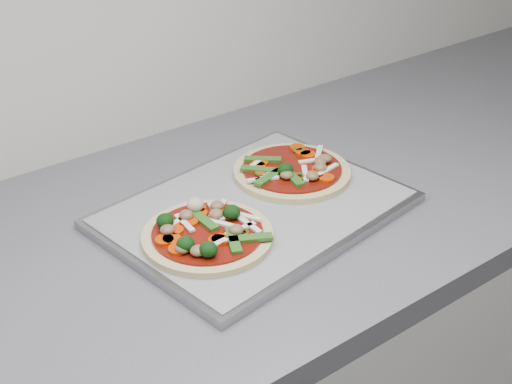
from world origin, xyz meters
TOP-DOWN VIEW (x-y plane):
  - base_cabinet at (0.00, 1.30)m, footprint 3.60×0.60m
  - countertop at (0.00, 1.30)m, footprint 3.60×0.60m
  - baking_tray at (-0.33, 1.28)m, footprint 0.45×0.36m
  - parchment at (-0.33, 1.28)m, footprint 0.43×0.34m
  - pizza_left at (-0.43, 1.25)m, footprint 0.24×0.24m
  - pizza_right at (-0.23, 1.31)m, footprint 0.24×0.24m

SIDE VIEW (x-z plane):
  - base_cabinet at x=0.00m, z-range 0.00..0.86m
  - countertop at x=0.00m, z-range 0.86..0.90m
  - baking_tray at x=-0.33m, z-range 0.90..0.91m
  - parchment at x=-0.33m, z-range 0.91..0.92m
  - pizza_right at x=-0.23m, z-range 0.91..0.94m
  - pizza_left at x=-0.43m, z-range 0.91..0.94m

